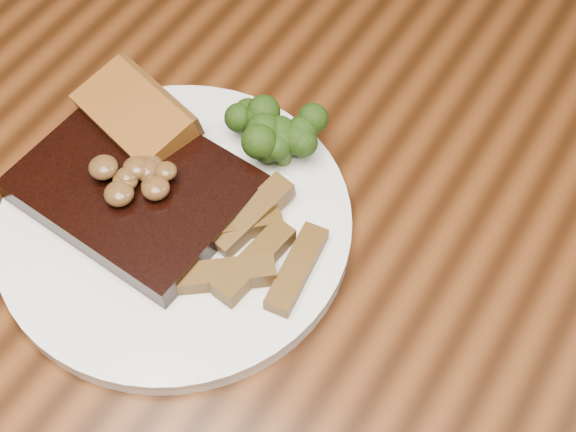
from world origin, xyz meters
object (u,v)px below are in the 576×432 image
(plate, at_px, (175,225))
(potato_wedges, at_px, (236,254))
(garlic_bread, at_px, (137,130))
(steak, at_px, (135,188))
(dining_table, at_px, (295,305))

(plate, bearing_deg, potato_wedges, -4.24)
(plate, distance_m, garlic_bread, 0.09)
(steak, bearing_deg, plate, 0.01)
(steak, bearing_deg, dining_table, 16.73)
(steak, xyz_separation_m, garlic_bread, (-0.04, 0.05, -0.00))
(dining_table, height_order, garlic_bread, garlic_bread)
(potato_wedges, bearing_deg, dining_table, 51.32)
(plate, bearing_deg, dining_table, 19.67)
(potato_wedges, bearing_deg, steak, 176.04)
(dining_table, distance_m, potato_wedges, 0.13)
(plate, xyz_separation_m, potato_wedges, (0.06, -0.00, 0.02))
(plate, relative_size, potato_wedges, 2.85)
(steak, distance_m, garlic_bread, 0.06)
(plate, xyz_separation_m, steak, (-0.04, 0.00, 0.02))
(garlic_bread, bearing_deg, steak, -38.12)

